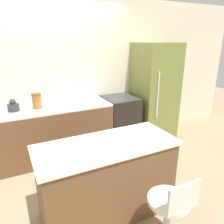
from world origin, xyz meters
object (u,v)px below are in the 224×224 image
Objects in this scene: oven_range at (120,120)px; stool_chair at (170,214)px; mixing_bowl at (85,99)px; kettle at (13,106)px; refrigerator at (154,92)px.

oven_range reaches higher than stool_chair.
stool_chair is (-0.66, -2.20, -0.05)m from oven_range.
mixing_bowl is (-0.67, 0.03, 0.49)m from oven_range.
kettle is 1.12m from mixing_bowl.
refrigerator reaches higher than kettle.
refrigerator is at bearing -2.44° from mixing_bowl.
stool_chair is 3.73× the size of mixing_bowl.
refrigerator is 2.63m from stool_chair.
kettle reaches higher than mixing_bowl.
oven_range is at bearing 73.19° from stool_chair.
refrigerator is (0.74, -0.03, 0.48)m from oven_range.
oven_range is 0.88m from refrigerator.
stool_chair is at bearing -63.15° from kettle.
refrigerator reaches higher than oven_range.
refrigerator is 2.28× the size of stool_chair.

